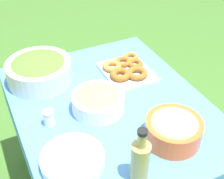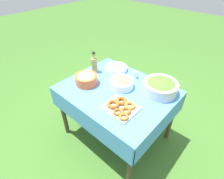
% 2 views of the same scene
% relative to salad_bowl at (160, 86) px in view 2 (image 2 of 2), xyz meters
% --- Properties ---
extents(ground_plane, '(14.00, 14.00, 0.00)m').
position_rel_salad_bowl_xyz_m(ground_plane, '(-0.35, -0.26, -0.81)').
color(ground_plane, '#3D6B28').
extents(picnic_table, '(1.13, 0.92, 0.74)m').
position_rel_salad_bowl_xyz_m(picnic_table, '(-0.35, -0.26, -0.18)').
color(picnic_table, '#4C8CD1').
rests_on(picnic_table, ground_plane).
extents(salad_bowl, '(0.35, 0.35, 0.14)m').
position_rel_salad_bowl_xyz_m(salad_bowl, '(0.00, 0.00, 0.00)').
color(salad_bowl, silver).
rests_on(salad_bowl, picnic_table).
extents(pasta_bowl, '(0.25, 0.25, 0.12)m').
position_rel_salad_bowl_xyz_m(pasta_bowl, '(-0.67, -0.40, -0.01)').
color(pasta_bowl, '#E05B28').
rests_on(pasta_bowl, picnic_table).
extents(donut_platter, '(0.30, 0.26, 0.05)m').
position_rel_salad_bowl_xyz_m(donut_platter, '(-0.13, -0.46, -0.05)').
color(donut_platter, silver).
rests_on(donut_platter, picnic_table).
extents(plate_stack, '(0.26, 0.26, 0.05)m').
position_rel_salad_bowl_xyz_m(plate_stack, '(-0.61, 0.04, -0.05)').
color(plate_stack, white).
rests_on(plate_stack, picnic_table).
extents(olive_oil_bottle, '(0.07, 0.07, 0.26)m').
position_rel_salad_bowl_xyz_m(olive_oil_bottle, '(-0.79, -0.17, 0.03)').
color(olive_oil_bottle, '#998E4C').
rests_on(olive_oil_bottle, picnic_table).
extents(fruit_bowl, '(0.25, 0.25, 0.11)m').
position_rel_salad_bowl_xyz_m(fruit_bowl, '(-0.35, -0.19, -0.02)').
color(fruit_bowl, white).
rests_on(fruit_bowl, picnic_table).
extents(salt_shaker, '(0.05, 0.05, 0.08)m').
position_rel_salad_bowl_xyz_m(salt_shaker, '(-0.35, 0.05, -0.04)').
color(salt_shaker, white).
rests_on(salt_shaker, picnic_table).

